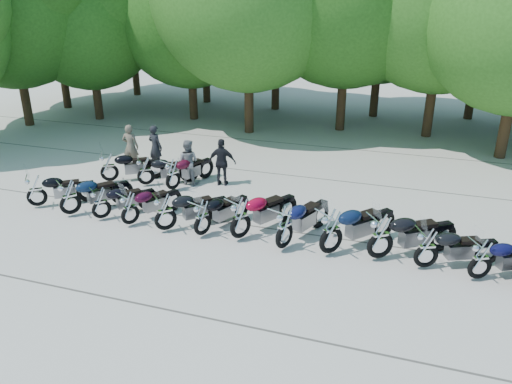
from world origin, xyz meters
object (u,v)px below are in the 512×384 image
(motorcycle_8, at_px, (332,230))
(motorcycle_6, at_px, (240,217))
(motorcycle_4, at_px, (165,211))
(motorcycle_1, at_px, (69,196))
(motorcycle_9, at_px, (381,236))
(rider_0, at_px, (131,147))
(motorcycle_7, at_px, (284,227))
(rider_2, at_px, (222,162))
(motorcycle_10, at_px, (427,247))
(motorcycle_0, at_px, (36,190))
(motorcycle_2, at_px, (101,202))
(motorcycle_14, at_px, (145,170))
(motorcycle_3, at_px, (130,207))
(motorcycle_11, at_px, (481,258))
(rider_3, at_px, (155,147))
(motorcycle_13, at_px, (109,166))
(motorcycle_5, at_px, (202,217))
(rider_1, at_px, (188,162))
(motorcycle_15, at_px, (173,174))

(motorcycle_8, bearing_deg, motorcycle_6, 38.24)
(motorcycle_4, bearing_deg, motorcycle_1, 43.95)
(motorcycle_9, relative_size, rider_0, 1.46)
(motorcycle_7, bearing_deg, rider_0, -10.71)
(rider_0, bearing_deg, rider_2, 164.48)
(motorcycle_1, bearing_deg, motorcycle_10, -142.29)
(motorcycle_0, xyz_separation_m, motorcycle_9, (10.64, 0.02, 0.11))
(motorcycle_2, distance_m, motorcycle_14, 2.88)
(motorcycle_4, distance_m, rider_0, 5.94)
(motorcycle_0, xyz_separation_m, motorcycle_3, (3.51, -0.21, -0.02))
(motorcycle_3, height_order, motorcycle_11, motorcycle_11)
(motorcycle_10, xyz_separation_m, rider_3, (-10.02, 4.62, 0.24))
(rider_0, relative_size, rider_3, 1.01)
(motorcycle_1, bearing_deg, motorcycle_9, -141.66)
(motorcycle_2, bearing_deg, motorcycle_13, -21.17)
(motorcycle_9, relative_size, motorcycle_13, 1.14)
(motorcycle_2, distance_m, motorcycle_8, 6.94)
(motorcycle_5, height_order, motorcycle_11, motorcycle_5)
(motorcycle_9, bearing_deg, motorcycle_0, 55.64)
(motorcycle_1, xyz_separation_m, motorcycle_4, (3.28, -0.06, 0.00))
(rider_3, bearing_deg, motorcycle_13, 81.82)
(motorcycle_5, xyz_separation_m, motorcycle_10, (5.97, 0.10, 0.01))
(motorcycle_4, xyz_separation_m, rider_0, (-3.85, 4.51, 0.22))
(motorcycle_2, distance_m, motorcycle_9, 8.18)
(motorcycle_3, xyz_separation_m, motorcycle_14, (-1.17, 2.95, 0.01))
(motorcycle_13, distance_m, rider_0, 1.65)
(motorcycle_3, height_order, rider_2, rider_2)
(motorcycle_2, distance_m, motorcycle_7, 5.71)
(rider_1, bearing_deg, motorcycle_14, 26.76)
(motorcycle_4, bearing_deg, rider_0, -4.46)
(motorcycle_10, height_order, rider_2, rider_2)
(motorcycle_5, xyz_separation_m, motorcycle_6, (1.08, 0.14, 0.08))
(motorcycle_0, relative_size, motorcycle_4, 0.94)
(motorcycle_0, relative_size, motorcycle_13, 0.97)
(rider_2, bearing_deg, motorcycle_10, 142.47)
(motorcycle_15, bearing_deg, motorcycle_13, 20.81)
(rider_3, bearing_deg, motorcycle_11, 172.28)
(motorcycle_2, xyz_separation_m, motorcycle_15, (0.97, 2.78, 0.05))
(motorcycle_6, height_order, motorcycle_9, motorcycle_9)
(motorcycle_3, bearing_deg, motorcycle_4, -154.23)
(motorcycle_4, distance_m, motorcycle_14, 3.80)
(motorcycle_1, relative_size, motorcycle_7, 0.93)
(motorcycle_4, height_order, motorcycle_10, motorcycle_4)
(motorcycle_5, height_order, rider_1, rider_1)
(motorcycle_5, height_order, motorcycle_14, motorcycle_5)
(motorcycle_15, height_order, rider_3, rider_3)
(motorcycle_3, bearing_deg, rider_1, -64.74)
(motorcycle_8, distance_m, rider_0, 9.63)
(motorcycle_2, xyz_separation_m, motorcycle_10, (9.30, 0.06, 0.04))
(motorcycle_6, height_order, motorcycle_13, motorcycle_6)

